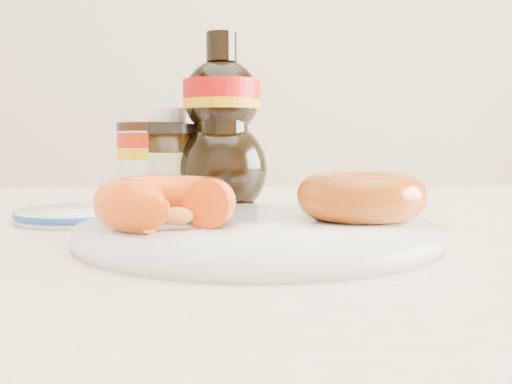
{
  "coord_description": "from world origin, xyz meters",
  "views": [
    {
      "loc": [
        0.03,
        -0.47,
        0.83
      ],
      "look_at": [
        0.04,
        0.04,
        0.79
      ],
      "focal_mm": 40.0,
      "sensor_mm": 36.0,
      "label": 1
    }
  ],
  "objects_px": {
    "donut_whole": "(361,196)",
    "nutella_jar": "(153,155)",
    "dining_table": "(212,302)",
    "dark_jar": "(170,169)",
    "donut_bitten": "(166,202)",
    "plate": "(258,231)",
    "blue_rim_saucer": "(80,214)",
    "syrup_bottle": "(222,123)"
  },
  "relations": [
    {
      "from": "donut_bitten",
      "to": "dark_jar",
      "type": "height_order",
      "value": "dark_jar"
    },
    {
      "from": "plate",
      "to": "donut_whole",
      "type": "bearing_deg",
      "value": 14.75
    },
    {
      "from": "plate",
      "to": "dark_jar",
      "type": "height_order",
      "value": "dark_jar"
    },
    {
      "from": "dining_table",
      "to": "syrup_bottle",
      "type": "distance_m",
      "value": 0.2
    },
    {
      "from": "plate",
      "to": "blue_rim_saucer",
      "type": "height_order",
      "value": "plate"
    },
    {
      "from": "donut_bitten",
      "to": "blue_rim_saucer",
      "type": "xyz_separation_m",
      "value": [
        -0.1,
        0.14,
        -0.03
      ]
    },
    {
      "from": "donut_bitten",
      "to": "blue_rim_saucer",
      "type": "height_order",
      "value": "donut_bitten"
    },
    {
      "from": "dining_table",
      "to": "donut_bitten",
      "type": "relative_size",
      "value": 12.91
    },
    {
      "from": "dining_table",
      "to": "dark_jar",
      "type": "distance_m",
      "value": 0.17
    },
    {
      "from": "dark_jar",
      "to": "syrup_bottle",
      "type": "bearing_deg",
      "value": -6.23
    },
    {
      "from": "dining_table",
      "to": "donut_whole",
      "type": "bearing_deg",
      "value": -34.79
    },
    {
      "from": "dining_table",
      "to": "plate",
      "type": "height_order",
      "value": "plate"
    },
    {
      "from": "donut_whole",
      "to": "dark_jar",
      "type": "xyz_separation_m",
      "value": [
        -0.18,
        0.18,
        0.02
      ]
    },
    {
      "from": "nutella_jar",
      "to": "dark_jar",
      "type": "relative_size",
      "value": 1.19
    },
    {
      "from": "donut_whole",
      "to": "dark_jar",
      "type": "height_order",
      "value": "dark_jar"
    },
    {
      "from": "donut_whole",
      "to": "dark_jar",
      "type": "relative_size",
      "value": 1.09
    },
    {
      "from": "syrup_bottle",
      "to": "dining_table",
      "type": "bearing_deg",
      "value": -96.21
    },
    {
      "from": "donut_whole",
      "to": "nutella_jar",
      "type": "relative_size",
      "value": 0.92
    },
    {
      "from": "plate",
      "to": "nutella_jar",
      "type": "bearing_deg",
      "value": 117.27
    },
    {
      "from": "donut_bitten",
      "to": "donut_whole",
      "type": "xyz_separation_m",
      "value": [
        0.16,
        0.04,
        0.0
      ]
    },
    {
      "from": "dining_table",
      "to": "dark_jar",
      "type": "xyz_separation_m",
      "value": [
        -0.05,
        0.09,
        0.13
      ]
    },
    {
      "from": "dining_table",
      "to": "donut_bitten",
      "type": "distance_m",
      "value": 0.18
    },
    {
      "from": "dining_table",
      "to": "dark_jar",
      "type": "relative_size",
      "value": 14.0
    },
    {
      "from": "nutella_jar",
      "to": "dark_jar",
      "type": "bearing_deg",
      "value": -41.94
    },
    {
      "from": "syrup_bottle",
      "to": "dark_jar",
      "type": "distance_m",
      "value": 0.08
    },
    {
      "from": "dark_jar",
      "to": "blue_rim_saucer",
      "type": "relative_size",
      "value": 0.79
    },
    {
      "from": "donut_bitten",
      "to": "plate",
      "type": "bearing_deg",
      "value": 35.68
    },
    {
      "from": "nutella_jar",
      "to": "blue_rim_saucer",
      "type": "xyz_separation_m",
      "value": [
        -0.06,
        -0.11,
        -0.06
      ]
    },
    {
      "from": "donut_bitten",
      "to": "dark_jar",
      "type": "relative_size",
      "value": 1.08
    },
    {
      "from": "dining_table",
      "to": "plate",
      "type": "relative_size",
      "value": 4.85
    },
    {
      "from": "plate",
      "to": "donut_bitten",
      "type": "xyz_separation_m",
      "value": [
        -0.07,
        -0.02,
        0.03
      ]
    },
    {
      "from": "dark_jar",
      "to": "donut_bitten",
      "type": "bearing_deg",
      "value": -84.43
    },
    {
      "from": "plate",
      "to": "dark_jar",
      "type": "xyz_separation_m",
      "value": [
        -0.09,
        0.2,
        0.04
      ]
    },
    {
      "from": "dining_table",
      "to": "donut_whole",
      "type": "distance_m",
      "value": 0.2
    },
    {
      "from": "plate",
      "to": "dark_jar",
      "type": "distance_m",
      "value": 0.23
    },
    {
      "from": "plate",
      "to": "syrup_bottle",
      "type": "bearing_deg",
      "value": 99.69
    },
    {
      "from": "donut_whole",
      "to": "dark_jar",
      "type": "bearing_deg",
      "value": 135.04
    },
    {
      "from": "donut_bitten",
      "to": "dark_jar",
      "type": "xyz_separation_m",
      "value": [
        -0.02,
        0.22,
        0.02
      ]
    },
    {
      "from": "donut_bitten",
      "to": "donut_whole",
      "type": "relative_size",
      "value": 0.99
    },
    {
      "from": "donut_whole",
      "to": "nutella_jar",
      "type": "bearing_deg",
      "value": 135.36
    },
    {
      "from": "nutella_jar",
      "to": "dark_jar",
      "type": "height_order",
      "value": "nutella_jar"
    },
    {
      "from": "donut_bitten",
      "to": "nutella_jar",
      "type": "xyz_separation_m",
      "value": [
        -0.04,
        0.24,
        0.03
      ]
    }
  ]
}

